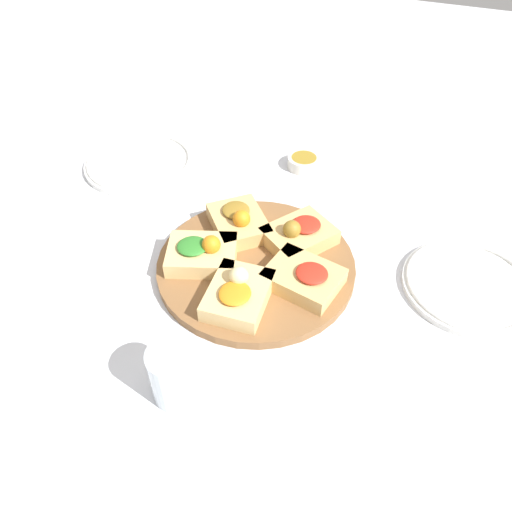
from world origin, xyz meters
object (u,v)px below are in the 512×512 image
object	(u,v)px
plate_right	(469,285)
water_glass	(174,374)
serving_board	(256,265)
plate_left	(140,162)
dipping_bowl	(304,162)
napkin_stack	(59,328)

from	to	relation	value
plate_right	water_glass	distance (m)	0.49
water_glass	serving_board	bearing A→B (deg)	86.77
serving_board	plate_right	size ratio (longest dim) A/B	1.56
plate_left	dipping_bowl	world-z (taller)	dipping_bowl
plate_right	dipping_bowl	size ratio (longest dim) A/B	3.11
plate_left	plate_right	distance (m)	0.69
serving_board	plate_right	world-z (taller)	same
napkin_stack	dipping_bowl	bearing A→B (deg)	68.26
napkin_stack	dipping_bowl	size ratio (longest dim) A/B	2.08
water_glass	napkin_stack	distance (m)	0.22
plate_left	water_glass	bearing A→B (deg)	-54.31
water_glass	dipping_bowl	world-z (taller)	water_glass
plate_right	serving_board	bearing A→B (deg)	-166.32
serving_board	dipping_bowl	distance (m)	0.32
plate_left	water_glass	world-z (taller)	water_glass
plate_left	dipping_bowl	bearing A→B (deg)	19.95
serving_board	napkin_stack	xyz separation A→B (m)	(-0.23, -0.22, -0.01)
water_glass	dipping_bowl	xyz separation A→B (m)	(-0.00, 0.57, -0.03)
plate_left	plate_right	world-z (taller)	same
serving_board	dipping_bowl	bearing A→B (deg)	92.68
plate_right	water_glass	bearing A→B (deg)	-136.13
serving_board	plate_right	bearing A→B (deg)	13.68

